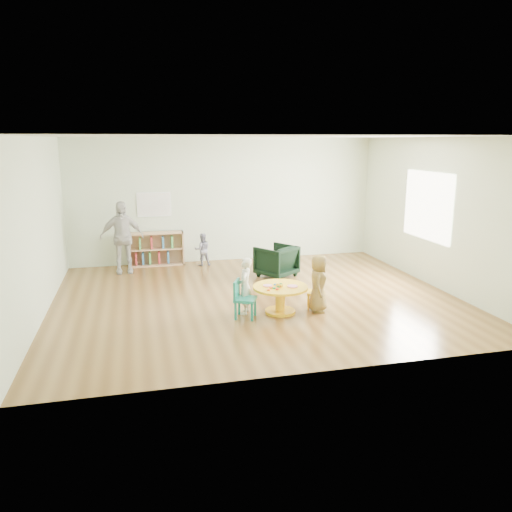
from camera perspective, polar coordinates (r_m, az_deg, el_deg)
The scene contains 11 objects.
room at distance 8.52m, azimuth 0.07°, elevation 7.40°, with size 7.10×7.00×2.80m.
activity_table at distance 8.10m, azimuth 2.79°, elevation -4.39°, with size 0.89×0.89×0.49m.
kid_chair_left at distance 7.86m, azimuth -1.54°, elevation -4.79°, with size 0.43×0.43×0.61m.
kid_chair_right at distance 8.39m, azimuth 7.07°, elevation -4.03°, with size 0.36×0.36×0.53m.
bookshelf at distance 11.35m, azimuth -11.39°, elevation 0.79°, with size 1.20×0.30×0.75m.
alphabet_poster at distance 11.31m, azimuth -11.57°, elevation 5.79°, with size 0.74×0.01×0.54m.
armchair at distance 10.22m, azimuth 2.34°, elevation -0.58°, with size 0.69×0.71×0.65m, color black.
child_left at distance 8.00m, azimuth -1.25°, elevation -3.44°, with size 0.34×0.22×0.93m, color silver.
child_right at distance 8.17m, azimuth 7.14°, elevation -3.12°, with size 0.46×0.30×0.94m, color gold.
toddler at distance 11.15m, azimuth -6.14°, elevation 0.74°, with size 0.36×0.28×0.73m, color #1C1D46.
adult_caretaker at distance 10.78m, azimuth -15.08°, elevation 2.08°, with size 0.89×0.37×1.52m, color beige.
Camera 1 is at (-1.99, -8.24, 2.75)m, focal length 35.00 mm.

